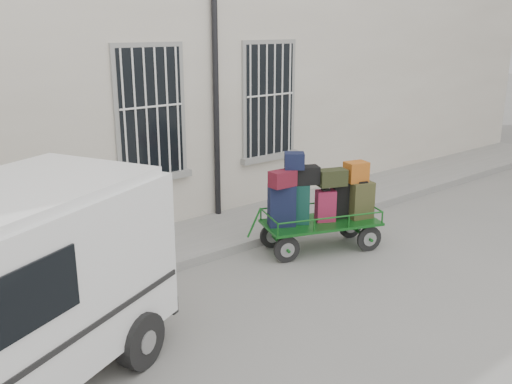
{
  "coord_description": "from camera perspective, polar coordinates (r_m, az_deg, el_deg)",
  "views": [
    {
      "loc": [
        -5.24,
        -5.74,
        3.7
      ],
      "look_at": [
        0.33,
        1.0,
        1.14
      ],
      "focal_mm": 40.0,
      "sensor_mm": 36.0,
      "label": 1
    }
  ],
  "objects": [
    {
      "name": "ground",
      "position": [
        8.61,
        2.59,
        -9.13
      ],
      "size": [
        80.0,
        80.0,
        0.0
      ],
      "primitive_type": "plane",
      "color": "slate",
      "rests_on": "ground"
    },
    {
      "name": "building",
      "position": [
        12.42,
        -14.89,
        12.57
      ],
      "size": [
        24.0,
        5.15,
        6.0
      ],
      "color": "#BFB5A3",
      "rests_on": "ground"
    },
    {
      "name": "sidewalk",
      "position": [
        10.18,
        -5.75,
        -4.61
      ],
      "size": [
        24.0,
        1.7,
        0.15
      ],
      "primitive_type": "cube",
      "color": "gray",
      "rests_on": "ground"
    },
    {
      "name": "luggage_cart",
      "position": [
        9.62,
        6.34,
        -1.02
      ],
      "size": [
        2.31,
        1.52,
        1.73
      ],
      "rotation": [
        0.0,
        0.0,
        -0.36
      ],
      "color": "black",
      "rests_on": "ground"
    }
  ]
}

